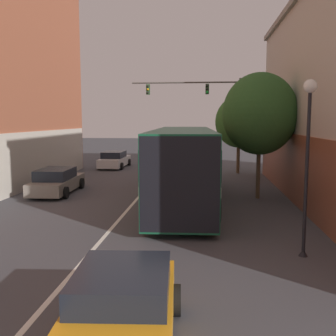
{
  "coord_description": "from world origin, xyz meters",
  "views": [
    {
      "loc": [
        3.32,
        -1.45,
        3.87
      ],
      "look_at": [
        1.69,
        15.58,
        1.76
      ],
      "focal_mm": 42.0,
      "sensor_mm": 36.0,
      "label": 1
    }
  ],
  "objects": [
    {
      "name": "lane_center_line",
      "position": [
        0.0,
        17.05,
        0.0
      ],
      "size": [
        0.14,
        46.11,
        0.01
      ],
      "color": "silver",
      "rests_on": "ground_plane"
    },
    {
      "name": "bus",
      "position": [
        2.29,
        17.0,
        1.93
      ],
      "size": [
        3.29,
        12.75,
        3.43
      ],
      "rotation": [
        0.0,
        0.0,
        1.61
      ],
      "color": "#145133",
      "rests_on": "ground_plane"
    },
    {
      "name": "hatchback_foreground",
      "position": [
        1.93,
        4.75,
        0.63
      ],
      "size": [
        2.22,
        3.92,
        1.31
      ],
      "rotation": [
        0.0,
        0.0,
        1.64
      ],
      "color": "orange",
      "rests_on": "ground_plane"
    },
    {
      "name": "parked_car_left_near",
      "position": [
        -4.49,
        18.39,
        0.63
      ],
      "size": [
        2.15,
        4.71,
        1.32
      ],
      "rotation": [
        0.0,
        0.0,
        1.61
      ],
      "color": "slate",
      "rests_on": "ground_plane"
    },
    {
      "name": "parked_car_left_far",
      "position": [
        -4.03,
        29.73,
        0.63
      ],
      "size": [
        2.03,
        4.69,
        1.32
      ],
      "rotation": [
        0.0,
        0.0,
        1.56
      ],
      "color": "silver",
      "rests_on": "ground_plane"
    },
    {
      "name": "traffic_signal_gantry",
      "position": [
        3.49,
        30.09,
        5.13
      ],
      "size": [
        8.65,
        0.36,
        7.08
      ],
      "color": "#514C47",
      "rests_on": "ground_plane"
    },
    {
      "name": "street_lamp",
      "position": [
        6.13,
        9.69,
        3.19
      ],
      "size": [
        0.37,
        0.37,
        4.96
      ],
      "color": "black",
      "rests_on": "ground_plane"
    },
    {
      "name": "street_tree_near",
      "position": [
        5.92,
        18.02,
        4.14
      ],
      "size": [
        3.6,
        3.24,
        6.13
      ],
      "color": "brown",
      "rests_on": "ground_plane"
    },
    {
      "name": "street_tree_far",
      "position": [
        5.68,
        27.21,
        3.71
      ],
      "size": [
        3.36,
        3.03,
        5.56
      ],
      "color": "brown",
      "rests_on": "ground_plane"
    }
  ]
}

